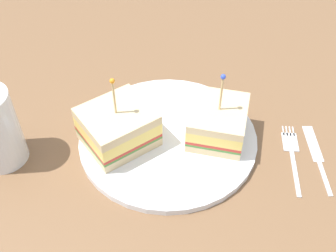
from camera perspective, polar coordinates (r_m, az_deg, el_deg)
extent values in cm
cube|color=brown|center=(63.06, 0.00, -2.56)|extent=(99.04, 99.04, 2.00)
cylinder|color=white|center=(61.95, 0.00, -1.63)|extent=(25.86, 25.86, 1.01)
cube|color=beige|center=(60.81, -6.62, -1.53)|extent=(12.56, 12.51, 1.38)
cube|color=#478438|center=(60.17, -6.69, -0.94)|extent=(12.56, 12.51, 0.40)
cube|color=red|center=(59.85, -6.73, -0.65)|extent=(12.56, 12.51, 0.50)
cube|color=#F4D666|center=(58.99, -6.83, 0.17)|extent=(12.56, 12.51, 1.91)
cube|color=beige|center=(57.84, -6.96, 1.32)|extent=(12.56, 12.51, 1.38)
cylinder|color=tan|center=(55.77, -7.24, 3.59)|extent=(0.30, 0.30, 6.15)
sphere|color=orange|center=(53.79, -7.53, 6.04)|extent=(0.70, 0.70, 0.70)
cube|color=beige|center=(61.77, 6.59, -0.71)|extent=(8.92, 7.85, 1.20)
cube|color=#478438|center=(61.20, 6.65, -0.19)|extent=(8.92, 7.85, 0.40)
cube|color=red|center=(60.88, 6.69, 0.11)|extent=(8.92, 7.85, 0.50)
cube|color=#F4D666|center=(60.12, 6.77, 0.84)|extent=(8.92, 7.85, 1.69)
cube|color=beige|center=(59.12, 6.89, 1.84)|extent=(8.92, 7.85, 1.20)
cylinder|color=tan|center=(57.02, 7.16, 4.13)|extent=(0.30, 0.30, 6.28)
sphere|color=blue|center=(55.03, 7.45, 6.59)|extent=(0.70, 0.70, 0.70)
cube|color=silver|center=(60.70, 16.79, -6.06)|extent=(8.01, 1.67, 0.35)
cube|color=silver|center=(64.43, 16.14, -2.04)|extent=(3.86, 2.66, 0.35)
cube|color=silver|center=(66.10, 16.54, -0.68)|extent=(2.01, 0.45, 0.35)
cube|color=silver|center=(65.98, 16.12, -0.65)|extent=(2.01, 0.45, 0.35)
cube|color=silver|center=(65.87, 15.70, -0.63)|extent=(2.01, 0.45, 0.35)
cube|color=silver|center=(65.77, 15.27, -0.61)|extent=(2.01, 0.45, 0.35)
cube|color=silver|center=(61.87, 20.18, -5.97)|extent=(7.50, 2.28, 0.35)
cube|color=silver|center=(65.26, 18.94, -2.17)|extent=(7.16, 3.03, 0.24)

